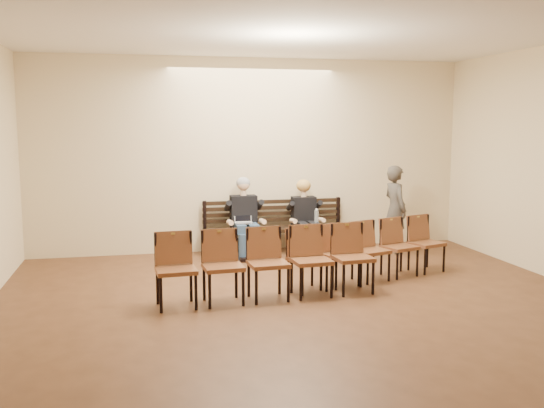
{
  "coord_description": "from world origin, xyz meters",
  "views": [
    {
      "loc": [
        -2.07,
        -5.89,
        2.33
      ],
      "look_at": [
        0.16,
        4.05,
        0.97
      ],
      "focal_mm": 40.0,
      "sensor_mm": 36.0,
      "label": 1
    }
  ],
  "objects_px": {
    "passerby": "(395,203)",
    "chair_row_front": "(371,251)",
    "bench": "(275,240)",
    "seated_woman": "(305,219)",
    "water_bottle": "(316,223)",
    "bag": "(248,245)",
    "laptop": "(244,225)",
    "seated_man": "(244,217)",
    "chair_row_back": "(268,264)"
  },
  "relations": [
    {
      "from": "chair_row_front",
      "to": "chair_row_back",
      "type": "height_order",
      "value": "chair_row_back"
    },
    {
      "from": "seated_woman",
      "to": "laptop",
      "type": "relative_size",
      "value": 4.0
    },
    {
      "from": "bag",
      "to": "passerby",
      "type": "bearing_deg",
      "value": -12.76
    },
    {
      "from": "water_bottle",
      "to": "passerby",
      "type": "bearing_deg",
      "value": -5.85
    },
    {
      "from": "bench",
      "to": "bag",
      "type": "bearing_deg",
      "value": 168.61
    },
    {
      "from": "bench",
      "to": "water_bottle",
      "type": "distance_m",
      "value": 0.83
    },
    {
      "from": "water_bottle",
      "to": "chair_row_front",
      "type": "height_order",
      "value": "chair_row_front"
    },
    {
      "from": "seated_man",
      "to": "laptop",
      "type": "distance_m",
      "value": 0.21
    },
    {
      "from": "bench",
      "to": "chair_row_front",
      "type": "bearing_deg",
      "value": -67.49
    },
    {
      "from": "chair_row_back",
      "to": "passerby",
      "type": "bearing_deg",
      "value": 35.93
    },
    {
      "from": "passerby",
      "to": "water_bottle",
      "type": "bearing_deg",
      "value": 77.5
    },
    {
      "from": "water_bottle",
      "to": "chair_row_back",
      "type": "relative_size",
      "value": 0.08
    },
    {
      "from": "seated_woman",
      "to": "water_bottle",
      "type": "height_order",
      "value": "seated_woman"
    },
    {
      "from": "passerby",
      "to": "chair_row_back",
      "type": "distance_m",
      "value": 3.76
    },
    {
      "from": "seated_woman",
      "to": "passerby",
      "type": "height_order",
      "value": "passerby"
    },
    {
      "from": "bench",
      "to": "passerby",
      "type": "bearing_deg",
      "value": -13.08
    },
    {
      "from": "laptop",
      "to": "passerby",
      "type": "relative_size",
      "value": 0.17
    },
    {
      "from": "water_bottle",
      "to": "bag",
      "type": "bearing_deg",
      "value": 159.26
    },
    {
      "from": "seated_woman",
      "to": "passerby",
      "type": "bearing_deg",
      "value": -13.11
    },
    {
      "from": "bag",
      "to": "seated_woman",
      "type": "bearing_deg",
      "value": -12.2
    },
    {
      "from": "seated_man",
      "to": "laptop",
      "type": "bearing_deg",
      "value": -102.14
    },
    {
      "from": "seated_man",
      "to": "passerby",
      "type": "bearing_deg",
      "value": -7.79
    },
    {
      "from": "passerby",
      "to": "bench",
      "type": "bearing_deg",
      "value": 70.27
    },
    {
      "from": "seated_man",
      "to": "laptop",
      "type": "relative_size",
      "value": 4.52
    },
    {
      "from": "passerby",
      "to": "seated_man",
      "type": "bearing_deg",
      "value": 75.55
    },
    {
      "from": "laptop",
      "to": "water_bottle",
      "type": "bearing_deg",
      "value": 3.21
    },
    {
      "from": "seated_man",
      "to": "bag",
      "type": "height_order",
      "value": "seated_man"
    },
    {
      "from": "bench",
      "to": "laptop",
      "type": "xyz_separation_m",
      "value": [
        -0.63,
        -0.28,
        0.34
      ]
    },
    {
      "from": "water_bottle",
      "to": "bench",
      "type": "bearing_deg",
      "value": 152.99
    },
    {
      "from": "bench",
      "to": "passerby",
      "type": "relative_size",
      "value": 1.43
    },
    {
      "from": "chair_row_front",
      "to": "bag",
      "type": "bearing_deg",
      "value": 103.74
    },
    {
      "from": "bench",
      "to": "seated_woman",
      "type": "distance_m",
      "value": 0.66
    },
    {
      "from": "bench",
      "to": "seated_man",
      "type": "distance_m",
      "value": 0.76
    },
    {
      "from": "water_bottle",
      "to": "passerby",
      "type": "height_order",
      "value": "passerby"
    },
    {
      "from": "water_bottle",
      "to": "seated_woman",
      "type": "bearing_deg",
      "value": 124.05
    },
    {
      "from": "bench",
      "to": "water_bottle",
      "type": "xyz_separation_m",
      "value": [
        0.67,
        -0.34,
        0.35
      ]
    },
    {
      "from": "seated_man",
      "to": "chair_row_back",
      "type": "bearing_deg",
      "value": -93.58
    },
    {
      "from": "laptop",
      "to": "water_bottle",
      "type": "distance_m",
      "value": 1.3
    },
    {
      "from": "bag",
      "to": "passerby",
      "type": "xyz_separation_m",
      "value": [
        2.6,
        -0.59,
        0.78
      ]
    },
    {
      "from": "chair_row_back",
      "to": "seated_woman",
      "type": "bearing_deg",
      "value": 61.14
    },
    {
      "from": "seated_man",
      "to": "seated_woman",
      "type": "bearing_deg",
      "value": 0.0
    },
    {
      "from": "passerby",
      "to": "chair_row_front",
      "type": "height_order",
      "value": "passerby"
    },
    {
      "from": "seated_man",
      "to": "seated_woman",
      "type": "distance_m",
      "value": 1.11
    },
    {
      "from": "chair_row_back",
      "to": "laptop",
      "type": "bearing_deg",
      "value": 83.04
    },
    {
      "from": "seated_man",
      "to": "laptop",
      "type": "height_order",
      "value": "seated_man"
    },
    {
      "from": "seated_woman",
      "to": "bag",
      "type": "height_order",
      "value": "seated_woman"
    },
    {
      "from": "bench",
      "to": "bag",
      "type": "xyz_separation_m",
      "value": [
        -0.5,
        0.1,
        -0.1
      ]
    },
    {
      "from": "seated_man",
      "to": "bench",
      "type": "bearing_deg",
      "value": 11.47
    },
    {
      "from": "seated_man",
      "to": "water_bottle",
      "type": "xyz_separation_m",
      "value": [
        1.26,
        -0.22,
        -0.12
      ]
    },
    {
      "from": "bag",
      "to": "chair_row_back",
      "type": "xyz_separation_m",
      "value": [
        -0.27,
        -2.98,
        0.35
      ]
    }
  ]
}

